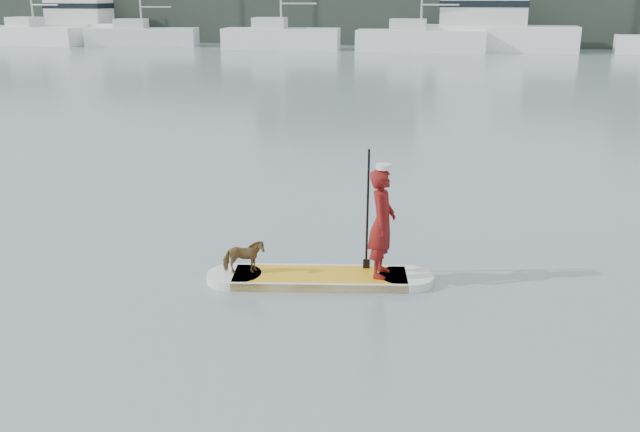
% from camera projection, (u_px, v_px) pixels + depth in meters
% --- Properties ---
extents(ground, '(140.00, 140.00, 0.00)m').
position_uv_depth(ground, '(251.00, 296.00, 9.86)').
color(ground, slate).
rests_on(ground, ground).
extents(paddleboard, '(3.25, 1.29, 0.12)m').
position_uv_depth(paddleboard, '(320.00, 278.00, 10.33)').
color(paddleboard, gold).
rests_on(paddleboard, ground).
extents(paddler, '(0.38, 0.58, 1.57)m').
position_uv_depth(paddler, '(382.00, 223.00, 10.05)').
color(paddler, maroon).
rests_on(paddler, paddleboard).
extents(white_cap, '(0.22, 0.22, 0.07)m').
position_uv_depth(white_cap, '(384.00, 167.00, 9.80)').
color(white_cap, silver).
rests_on(white_cap, paddler).
extents(dog, '(0.65, 0.49, 0.50)m').
position_uv_depth(dog, '(244.00, 257.00, 10.27)').
color(dog, brown).
rests_on(dog, paddleboard).
extents(paddle, '(0.10, 0.30, 2.00)m').
position_uv_depth(paddle, '(367.00, 225.00, 10.32)').
color(paddle, black).
rests_on(paddle, ground).
extents(sailboat_a, '(8.93, 3.70, 12.60)m').
position_uv_depth(sailboat_a, '(34.00, 34.00, 58.09)').
color(sailboat_a, white).
rests_on(sailboat_a, ground).
extents(sailboat_b, '(9.02, 4.34, 12.88)m').
position_uv_depth(sailboat_b, '(142.00, 35.00, 57.00)').
color(sailboat_b, white).
rests_on(sailboat_b, ground).
extents(sailboat_c, '(8.95, 3.88, 12.45)m').
position_uv_depth(sailboat_c, '(280.00, 37.00, 53.49)').
color(sailboat_c, white).
rests_on(sailboat_c, ground).
extents(sailboat_d, '(9.32, 3.35, 13.52)m').
position_uv_depth(sailboat_d, '(419.00, 38.00, 51.42)').
color(sailboat_d, white).
rests_on(sailboat_d, ground).
extents(motor_yacht_a, '(11.11, 3.44, 6.66)m').
position_uv_depth(motor_yacht_a, '(492.00, 25.00, 51.62)').
color(motor_yacht_a, white).
rests_on(motor_yacht_a, ground).
extents(motor_yacht_b, '(9.38, 3.41, 6.13)m').
position_uv_depth(motor_yacht_b, '(85.00, 22.00, 60.06)').
color(motor_yacht_b, white).
rests_on(motor_yacht_b, ground).
extents(shore_mass, '(90.00, 6.00, 6.00)m').
position_uv_depth(shore_mass, '(456.00, 7.00, 58.24)').
color(shore_mass, '#212923').
rests_on(shore_mass, ground).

